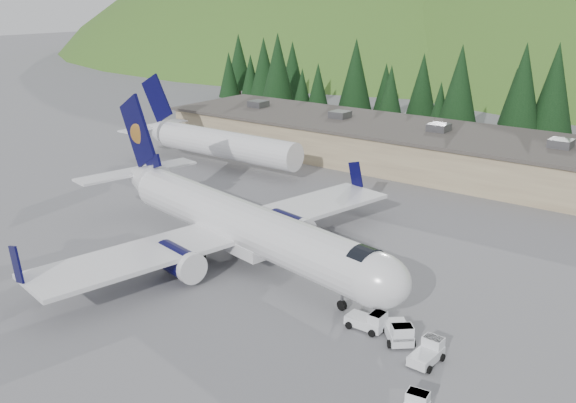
# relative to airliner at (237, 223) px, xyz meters

# --- Properties ---
(ground) EXTENTS (600.00, 600.00, 0.00)m
(ground) POSITION_rel_airliner_xyz_m (1.09, -0.22, -3.35)
(ground) COLOR slate
(airliner) EXTENTS (37.73, 35.63, 12.57)m
(airliner) POSITION_rel_airliner_xyz_m (0.00, 0.00, 0.00)
(airliner) COLOR white
(airliner) RESTS_ON ground
(second_airliner) EXTENTS (27.50, 11.00, 10.05)m
(second_airliner) POSITION_rel_airliner_xyz_m (-23.84, 21.78, -0.03)
(second_airliner) COLOR white
(second_airliner) RESTS_ON ground
(baggage_tug_a) EXTENTS (2.73, 1.67, 1.45)m
(baggage_tug_a) POSITION_rel_airliner_xyz_m (15.25, -3.71, -2.70)
(baggage_tug_a) COLOR silver
(baggage_tug_a) RESTS_ON ground
(baggage_tug_b) EXTENTS (3.07, 3.20, 1.58)m
(baggage_tug_b) POSITION_rel_airliner_xyz_m (17.66, -3.93, -2.64)
(baggage_tug_b) COLOR silver
(baggage_tug_b) RESTS_ON ground
(terminal_building) EXTENTS (71.00, 17.00, 6.10)m
(terminal_building) POSITION_rel_airliner_xyz_m (-3.92, 37.78, -0.73)
(terminal_building) COLOR #907D5E
(terminal_building) RESTS_ON ground
(baggage_tug_d) EXTENTS (1.71, 2.70, 1.41)m
(baggage_tug_d) POSITION_rel_airliner_xyz_m (20.22, -4.95, -2.72)
(baggage_tug_d) COLOR silver
(baggage_tug_d) RESTS_ON ground
(ramp_worker) EXTENTS (0.75, 0.63, 1.75)m
(ramp_worker) POSITION_rel_airliner_xyz_m (12.94, 0.24, -2.47)
(ramp_worker) COLOR yellow
(ramp_worker) RESTS_ON ground
(tree_line) EXTENTS (113.67, 19.06, 14.16)m
(tree_line) POSITION_rel_airliner_xyz_m (-8.00, 59.68, 4.06)
(tree_line) COLOR black
(tree_line) RESTS_ON ground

